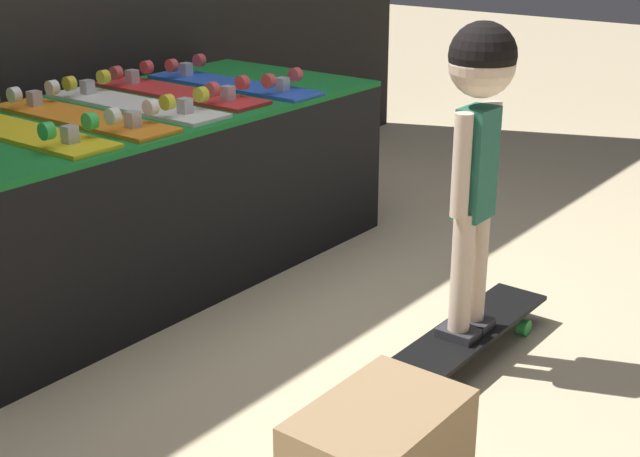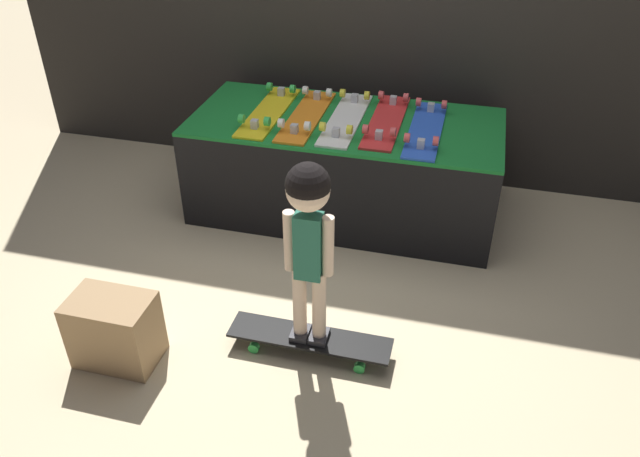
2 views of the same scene
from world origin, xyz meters
TOP-DOWN VIEW (x-y plane):
  - ground_plane at (0.00, 0.00)m, footprint 16.00×16.00m
  - display_rack at (0.00, 0.53)m, footprint 1.85×0.85m
  - skateboard_yellow_on_rack at (-0.48, 0.52)m, footprint 0.18×0.78m
  - skateboard_orange_on_rack at (-0.24, 0.52)m, footprint 0.18×0.78m
  - skateboard_white_on_rack at (0.00, 0.53)m, footprint 0.18×0.78m
  - skateboard_red_on_rack at (0.24, 0.56)m, footprint 0.18×0.78m
  - skateboard_blue_on_rack at (0.48, 0.51)m, footprint 0.18×0.78m
  - skateboard_on_floor at (0.12, -0.76)m, footprint 0.78×0.18m
  - child at (0.12, -0.76)m, footprint 0.22×0.19m
  - storage_box at (-0.74, -1.03)m, footprint 0.38×0.25m

SIDE VIEW (x-z plane):
  - ground_plane at x=0.00m, z-range 0.00..0.00m
  - skateboard_on_floor at x=0.12m, z-range 0.03..0.12m
  - storage_box at x=-0.74m, z-range 0.00..0.35m
  - display_rack at x=0.00m, z-range 0.00..0.62m
  - skateboard_yellow_on_rack at x=-0.48m, z-range 0.60..0.69m
  - skateboard_orange_on_rack at x=-0.24m, z-range 0.60..0.69m
  - skateboard_white_on_rack at x=0.00m, z-range 0.60..0.69m
  - skateboard_red_on_rack at x=0.24m, z-range 0.60..0.69m
  - skateboard_blue_on_rack at x=0.48m, z-range 0.60..0.69m
  - child at x=0.12m, z-range 0.28..1.20m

